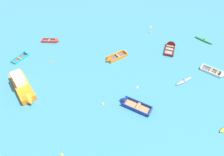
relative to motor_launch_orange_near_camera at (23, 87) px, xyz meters
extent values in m
cube|color=orange|center=(-0.18, 0.36, -0.26)|extent=(4.35, 6.18, 0.90)
cone|color=orange|center=(1.24, -2.43, -0.21)|extent=(1.90, 1.76, 1.52)
cube|color=white|center=(-0.46, 0.90, 0.83)|extent=(2.15, 2.52, 1.27)
cube|color=black|center=(-0.02, 0.04, 1.09)|extent=(1.18, 0.72, 0.56)
ellipsoid|color=gray|center=(22.21, -1.53, -0.57)|extent=(2.96, 1.58, 0.27)
torus|color=black|center=(22.21, -1.53, -0.45)|extent=(0.48, 0.48, 0.06)
cube|color=#4C4C51|center=(-1.88, 7.37, -0.67)|extent=(2.47, 2.70, 0.08)
cube|color=teal|center=(-2.30, 7.71, -0.55)|extent=(1.81, 2.19, 0.33)
cube|color=teal|center=(-1.46, 7.03, -0.55)|extent=(1.81, 2.19, 0.33)
cube|color=teal|center=(-2.76, 6.30, -0.55)|extent=(0.89, 0.76, 0.33)
cone|color=teal|center=(-0.96, 8.49, -0.53)|extent=(1.20, 1.15, 1.03)
cube|color=#937047|center=(-1.97, 7.26, -0.48)|extent=(0.93, 0.84, 0.03)
cube|color=#4C4C51|center=(2.43, 11.82, -0.66)|extent=(2.76, 1.38, 0.10)
cube|color=red|center=(2.52, 12.27, -0.52)|extent=(2.71, 0.62, 0.38)
cube|color=red|center=(2.34, 11.37, -0.52)|extent=(2.71, 0.62, 0.38)
cube|color=red|center=(1.08, 12.10, -0.52)|extent=(0.28, 0.90, 0.38)
cone|color=red|center=(3.84, 11.53, -0.50)|extent=(0.80, 0.99, 0.88)
cube|color=#937047|center=(2.29, 11.85, -0.44)|extent=(0.45, 0.86, 0.03)
cube|color=gray|center=(22.97, 6.04, -0.65)|extent=(2.73, 3.58, 0.11)
cube|color=maroon|center=(22.34, 6.37, -0.49)|extent=(1.70, 3.14, 0.44)
cube|color=maroon|center=(23.60, 5.71, -0.49)|extent=(1.70, 3.14, 0.44)
cube|color=maroon|center=(22.16, 4.50, -0.49)|extent=(1.30, 0.77, 0.44)
cone|color=maroon|center=(23.81, 7.65, -0.47)|extent=(1.58, 1.34, 1.36)
cube|color=#937047|center=(22.89, 5.88, -0.40)|extent=(1.29, 0.91, 0.03)
cube|color=#937047|center=(23.36, 6.78, -0.40)|extent=(1.29, 0.91, 0.03)
cube|color=#4C4C51|center=(27.21, -0.14, -0.66)|extent=(2.87, 3.00, 0.09)
cube|color=white|center=(27.68, 0.28, -0.53)|extent=(2.15, 2.36, 0.36)
cube|color=white|center=(26.75, -0.57, -0.53)|extent=(2.15, 2.36, 0.36)
cube|color=white|center=(26.17, 1.01, -0.53)|extent=(0.99, 0.92, 0.36)
cone|color=white|center=(28.31, -1.35, -0.51)|extent=(1.37, 1.33, 1.20)
cube|color=#937047|center=(27.11, -0.02, -0.46)|extent=(1.05, 0.99, 0.03)
cube|color=#937047|center=(27.72, -0.70, -0.46)|extent=(1.05, 0.99, 0.03)
ellipsoid|color=#288C3D|center=(30.13, 7.98, -0.55)|extent=(2.41, 3.21, 0.31)
torus|color=black|center=(30.13, 7.98, -0.41)|extent=(0.59, 0.59, 0.07)
cube|color=#99754C|center=(14.42, -4.99, -0.64)|extent=(3.53, 3.14, 0.13)
cube|color=navy|center=(14.02, -5.52, -0.45)|extent=(2.95, 2.32, 0.52)
cube|color=navy|center=(14.83, -4.47, -0.45)|extent=(2.95, 2.32, 0.52)
cube|color=navy|center=(15.87, -6.12, -0.45)|extent=(0.90, 1.11, 0.52)
cone|color=navy|center=(12.92, -3.82, -0.42)|extent=(1.44, 1.52, 1.27)
cube|color=#937047|center=(14.57, -5.11, -0.34)|extent=(1.03, 1.17, 0.03)
cube|color=#4C4C51|center=(13.72, 5.36, -0.65)|extent=(3.50, 2.53, 0.12)
cube|color=orange|center=(14.00, 4.80, -0.47)|extent=(3.14, 1.61, 0.48)
cube|color=orange|center=(13.44, 5.93, -0.47)|extent=(3.14, 1.61, 0.48)
cube|color=orange|center=(15.28, 6.13, -0.47)|extent=(0.66, 1.16, 0.48)
cone|color=orange|center=(12.10, 4.56, -0.45)|extent=(1.25, 1.44, 1.21)
cube|color=#937047|center=(13.88, 5.44, -0.38)|extent=(0.82, 1.17, 0.03)
sphere|color=yellow|center=(10.29, -3.84, -0.71)|extent=(0.33, 0.33, 0.33)
sphere|color=yellow|center=(5.40, -9.80, -0.71)|extent=(0.32, 0.32, 0.32)
sphere|color=silver|center=(15.36, -1.68, -0.71)|extent=(0.32, 0.32, 0.32)
sphere|color=yellow|center=(21.93, 14.12, -0.71)|extent=(0.44, 0.44, 0.44)
sphere|color=orange|center=(3.13, 5.72, -0.71)|extent=(0.31, 0.31, 0.31)
sphere|color=orange|center=(21.26, 12.28, -0.71)|extent=(0.35, 0.35, 0.35)
camera|label=1|loc=(9.25, -19.14, 18.62)|focal=30.71mm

